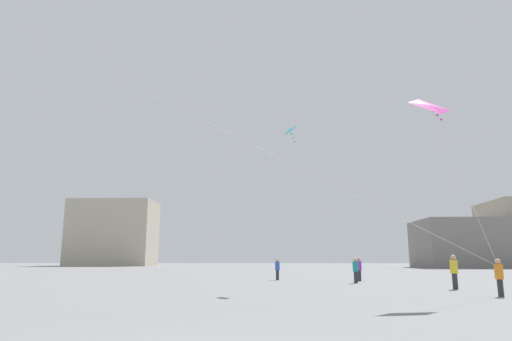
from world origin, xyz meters
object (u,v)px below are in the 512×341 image
object	(u,v)px
person_in_purple	(359,268)
person_in_blue	(277,268)
person_in_orange	(499,276)
kite_magenta_delta	(431,107)
building_left_hall	(114,233)
person_in_yellow	(454,270)
kite_cyan_diamond	(291,132)
person_in_teal	(355,269)
building_centre_hall	(469,244)

from	to	relation	value
person_in_purple	person_in_blue	distance (m)	6.19
person_in_orange	person_in_purple	xyz separation A→B (m)	(-3.92, 13.26, 0.05)
person_in_purple	kite_magenta_delta	size ratio (longest dim) A/B	0.23
person_in_orange	building_left_hall	bearing A→B (deg)	-92.76
person_in_yellow	kite_cyan_diamond	world-z (taller)	kite_cyan_diamond
person_in_teal	person_in_yellow	bearing A→B (deg)	47.24
building_centre_hall	person_in_teal	bearing A→B (deg)	-118.84
person_in_yellow	person_in_blue	size ratio (longest dim) A/B	1.13
building_left_hall	building_centre_hall	size ratio (longest dim) A/B	1.05
person_in_purple	person_in_teal	world-z (taller)	person_in_purple
person_in_orange	person_in_yellow	bearing A→B (deg)	-121.07
kite_cyan_diamond	kite_magenta_delta	distance (m)	8.31
person_in_orange	kite_magenta_delta	xyz separation A→B (m)	(-2.92, -1.55, 7.35)
kite_magenta_delta	building_left_hall	world-z (taller)	building_left_hall
person_in_blue	kite_cyan_diamond	distance (m)	13.16
person_in_orange	person_in_blue	distance (m)	17.62
person_in_purple	building_centre_hall	distance (m)	56.61
person_in_purple	kite_cyan_diamond	xyz separation A→B (m)	(-5.09, -9.19, 7.88)
person_in_yellow	person_in_blue	bearing A→B (deg)	68.82
person_in_purple	person_in_teal	distance (m)	2.92
kite_cyan_diamond	person_in_teal	bearing A→B (deg)	55.51
person_in_purple	building_left_hall	xyz separation A→B (m)	(-44.10, 66.37, 6.37)
person_in_orange	building_centre_hall	world-z (taller)	building_centre_hall
building_left_hall	person_in_orange	bearing A→B (deg)	-58.91
person_in_purple	person_in_blue	size ratio (longest dim) A/B	1.06
person_in_orange	person_in_blue	world-z (taller)	person_in_blue
kite_cyan_diamond	building_centre_hall	bearing A→B (deg)	60.51
person_in_purple	person_in_teal	size ratio (longest dim) A/B	1.02
person_in_teal	kite_magenta_delta	xyz separation A→B (m)	(1.72, -11.99, 7.32)
person_in_blue	building_left_hall	size ratio (longest dim) A/B	0.09
person_in_purple	kite_cyan_diamond	bearing A→B (deg)	-159.35
person_in_orange	person_in_teal	xyz separation A→B (m)	(-4.64, 10.44, 0.03)
person_in_purple	kite_cyan_diamond	distance (m)	13.14
person_in_purple	building_centre_hall	world-z (taller)	building_centre_hall
person_in_teal	building_centre_hall	bearing A→B (deg)	161.11
person_in_purple	person_in_blue	world-z (taller)	person_in_purple
person_in_purple	building_left_hall	size ratio (longest dim) A/B	0.09
person_in_orange	kite_cyan_diamond	distance (m)	12.68
kite_cyan_diamond	building_centre_hall	world-z (taller)	kite_cyan_diamond
person_in_purple	building_centre_hall	bearing A→B (deg)	20.05
person_in_purple	building_centre_hall	xyz separation A→B (m)	(27.90, 49.15, 3.29)
person_in_orange	kite_cyan_diamond	bearing A→B (deg)	-58.16
kite_cyan_diamond	building_centre_hall	xyz separation A→B (m)	(33.00, 58.34, -4.60)
building_left_hall	person_in_teal	bearing A→B (deg)	-57.92
person_in_yellow	person_in_orange	distance (m)	4.65
kite_magenta_delta	person_in_blue	bearing A→B (deg)	113.71
building_left_hall	person_in_blue	bearing A→B (deg)	-59.70
building_left_hall	building_centre_hall	world-z (taller)	building_left_hall
person_in_blue	person_in_orange	bearing A→B (deg)	-60.06
person_in_orange	building_left_hall	size ratio (longest dim) A/B	0.09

